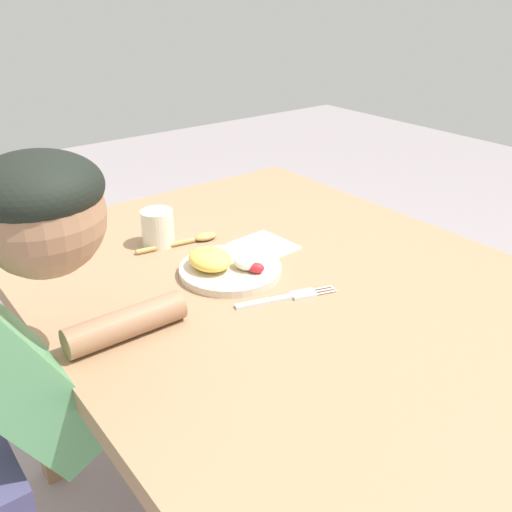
{
  "coord_description": "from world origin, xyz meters",
  "views": [
    {
      "loc": [
        0.77,
        -0.67,
        1.31
      ],
      "look_at": [
        -0.1,
        -0.01,
        0.77
      ],
      "focal_mm": 39.55,
      "sensor_mm": 36.0,
      "label": 1
    }
  ],
  "objects_px": {
    "plate": "(226,266)",
    "fork": "(285,298)",
    "person": "(22,429)",
    "spoon": "(190,240)",
    "drinking_cup": "(158,228)"
  },
  "relations": [
    {
      "from": "spoon",
      "to": "drinking_cup",
      "type": "height_order",
      "value": "drinking_cup"
    },
    {
      "from": "spoon",
      "to": "drinking_cup",
      "type": "distance_m",
      "value": 0.08
    },
    {
      "from": "drinking_cup",
      "to": "plate",
      "type": "bearing_deg",
      "value": 10.93
    },
    {
      "from": "plate",
      "to": "person",
      "type": "height_order",
      "value": "person"
    },
    {
      "from": "drinking_cup",
      "to": "person",
      "type": "xyz_separation_m",
      "value": [
        0.3,
        -0.42,
        -0.14
      ]
    },
    {
      "from": "spoon",
      "to": "plate",
      "type": "bearing_deg",
      "value": -88.2
    },
    {
      "from": "fork",
      "to": "spoon",
      "type": "bearing_deg",
      "value": 109.08
    },
    {
      "from": "person",
      "to": "spoon",
      "type": "bearing_deg",
      "value": 118.63
    },
    {
      "from": "fork",
      "to": "drinking_cup",
      "type": "xyz_separation_m",
      "value": [
        -0.37,
        -0.07,
        0.04
      ]
    },
    {
      "from": "fork",
      "to": "person",
      "type": "distance_m",
      "value": 0.51
    },
    {
      "from": "plate",
      "to": "person",
      "type": "relative_size",
      "value": 0.2
    },
    {
      "from": "plate",
      "to": "fork",
      "type": "bearing_deg",
      "value": 11.83
    },
    {
      "from": "fork",
      "to": "spoon",
      "type": "height_order",
      "value": "spoon"
    },
    {
      "from": "plate",
      "to": "fork",
      "type": "height_order",
      "value": "plate"
    },
    {
      "from": "plate",
      "to": "person",
      "type": "xyz_separation_m",
      "value": [
        0.09,
        -0.46,
        -0.12
      ]
    }
  ]
}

